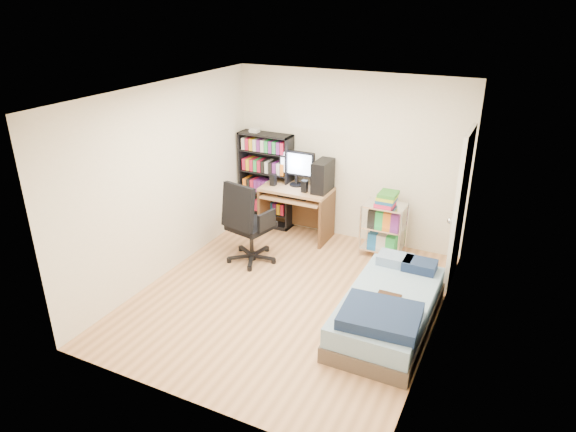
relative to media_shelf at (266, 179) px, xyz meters
The scene contains 7 objects.
room 2.29m from the media_shelf, 55.05° to the right, with size 3.58×4.08×2.58m.
media_shelf is the anchor object (origin of this frame).
computer_desk 0.73m from the media_shelf, ahead, with size 1.05×0.61×1.32m.
office_chair 1.34m from the media_shelf, 72.85° to the right, with size 0.84×0.84×1.18m.
wire_cart 2.01m from the media_shelf, ahead, with size 0.59×0.42×0.95m.
bed 3.24m from the media_shelf, 36.88° to the right, with size 0.92×1.85×0.53m.
door 3.06m from the media_shelf, ahead, with size 0.12×0.80×2.00m.
Camera 1 is at (2.38, -4.90, 3.45)m, focal length 32.00 mm.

